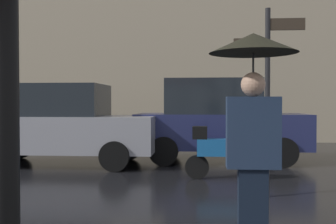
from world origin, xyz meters
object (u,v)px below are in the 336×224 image
at_px(pedestrian_with_umbrella, 253,97).
at_px(parked_car_left, 218,120).
at_px(street_signpost, 268,83).
at_px(parked_car_right, 59,124).
at_px(parked_scooter, 222,150).

height_order(pedestrian_with_umbrella, parked_car_left, pedestrian_with_umbrella).
relative_size(parked_car_left, street_signpost, 1.44).
bearing_deg(parked_car_right, pedestrian_with_umbrella, -59.80).
relative_size(pedestrian_with_umbrella, street_signpost, 0.73).
bearing_deg(street_signpost, parked_scooter, 113.84).
height_order(pedestrian_with_umbrella, parked_scooter, pedestrian_with_umbrella).
bearing_deg(street_signpost, parked_car_left, 98.67).
xyz_separation_m(pedestrian_with_umbrella, street_signpost, (0.54, 2.49, 0.26)).
relative_size(parked_car_left, parked_car_right, 0.94).
height_order(pedestrian_with_umbrella, parked_car_right, pedestrian_with_umbrella).
bearing_deg(pedestrian_with_umbrella, parked_scooter, -24.54).
bearing_deg(pedestrian_with_umbrella, street_signpost, -38.16).
distance_m(parked_scooter, street_signpost, 1.98).
relative_size(parked_scooter, street_signpost, 0.51).
distance_m(pedestrian_with_umbrella, parked_scooter, 4.03).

